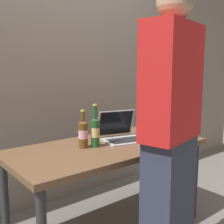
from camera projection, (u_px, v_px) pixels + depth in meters
desk at (108, 154)px, 2.16m from camera, size 1.53×0.73×0.70m
laptop at (121, 134)px, 2.30m from camera, size 0.40×0.40×0.23m
beer_bottle_dark at (83, 133)px, 2.05m from camera, size 0.07×0.07×0.28m
beer_bottle_green at (95, 131)px, 2.07m from camera, size 0.06×0.06×0.32m
person_figure at (171, 131)px, 1.67m from camera, size 0.48×0.34×1.78m
coffee_mug at (150, 131)px, 2.39m from camera, size 0.12×0.09×0.10m
back_wall at (58, 66)px, 2.65m from camera, size 6.00×0.10×2.60m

